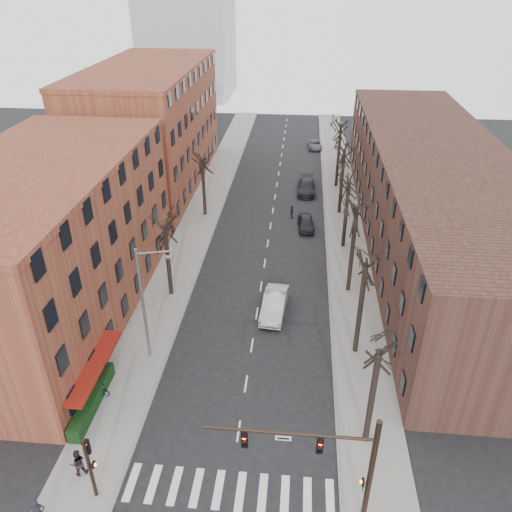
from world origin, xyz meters
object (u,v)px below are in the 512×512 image
(silver_sedan, at_px, (274,304))
(bicycle, at_px, (96,389))
(parked_car_near, at_px, (306,223))
(parked_car_mid, at_px, (306,187))

(silver_sedan, height_order, bicycle, silver_sedan)
(parked_car_near, relative_size, parked_car_mid, 0.76)
(parked_car_mid, distance_m, bicycle, 38.15)
(parked_car_mid, relative_size, bicycle, 2.75)
(silver_sedan, relative_size, parked_car_near, 1.27)
(silver_sedan, xyz_separation_m, bicycle, (-10.99, -10.22, -0.19))
(parked_car_mid, height_order, bicycle, parked_car_mid)
(parked_car_mid, xyz_separation_m, bicycle, (-13.40, -35.72, -0.11))
(bicycle, bearing_deg, parked_car_mid, -9.21)
(parked_car_near, distance_m, parked_car_mid, 10.09)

